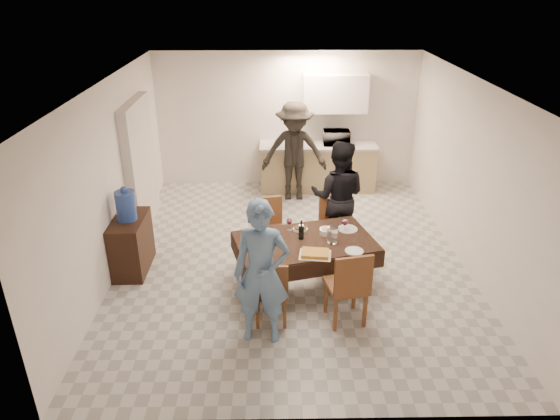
{
  "coord_description": "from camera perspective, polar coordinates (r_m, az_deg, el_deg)",
  "views": [
    {
      "loc": [
        -0.28,
        -6.46,
        3.85
      ],
      "look_at": [
        -0.18,
        -0.3,
        0.94
      ],
      "focal_mm": 32.0,
      "sensor_mm": 36.0,
      "label": 1
    }
  ],
  "objects": [
    {
      "name": "wall_left",
      "position": [
        7.29,
        -18.64,
        3.46
      ],
      "size": [
        0.02,
        6.0,
        2.6
      ],
      "primitive_type": "cube",
      "color": "white",
      "rests_on": "floor"
    },
    {
      "name": "wall_right",
      "position": [
        7.48,
        21.0,
        3.64
      ],
      "size": [
        0.02,
        6.0,
        2.6
      ],
      "primitive_type": "cube",
      "color": "white",
      "rests_on": "floor"
    },
    {
      "name": "chair_far_left",
      "position": [
        7.19,
        -1.04,
        -1.94
      ],
      "size": [
        0.49,
        0.49,
        0.49
      ],
      "rotation": [
        0.0,
        0.0,
        3.34
      ],
      "color": "brown",
      "rests_on": "floor"
    },
    {
      "name": "plate_near_left",
      "position": [
        6.28,
        -2.43,
        -4.8
      ],
      "size": [
        0.24,
        0.24,
        0.01
      ],
      "primitive_type": "cylinder",
      "color": "silver",
      "rests_on": "dining_table"
    },
    {
      "name": "salad_bowl",
      "position": [
        6.72,
        5.36,
        -2.45
      ],
      "size": [
        0.19,
        0.19,
        0.07
      ],
      "primitive_type": "cylinder",
      "color": "silver",
      "rests_on": "dining_table"
    },
    {
      "name": "wine_glass_a",
      "position": [
        6.28,
        -1.98,
        -3.94
      ],
      "size": [
        0.08,
        0.08,
        0.17
      ],
      "primitive_type": null,
      "color": "white",
      "rests_on": "dining_table"
    },
    {
      "name": "wall_front",
      "position": [
        4.3,
        3.02,
        -11.05
      ],
      "size": [
        5.0,
        0.02,
        2.6
      ],
      "primitive_type": "cube",
      "color": "white",
      "rests_on": "floor"
    },
    {
      "name": "chair_near_left",
      "position": [
        5.91,
        -1.05,
        -8.77
      ],
      "size": [
        0.4,
        0.4,
        0.48
      ],
      "rotation": [
        0.0,
        0.0,
        0.0
      ],
      "color": "brown",
      "rests_on": "floor"
    },
    {
      "name": "stub_partition",
      "position": [
        8.43,
        -15.65,
        4.95
      ],
      "size": [
        0.15,
        1.4,
        2.1
      ],
      "primitive_type": "cube",
      "color": "beige",
      "rests_on": "floor"
    },
    {
      "name": "console",
      "position": [
        7.37,
        -16.6,
        -3.78
      ],
      "size": [
        0.43,
        0.86,
        0.79
      ],
      "primitive_type": "cube",
      "color": "black",
      "rests_on": "floor"
    },
    {
      "name": "kitchen_worktop",
      "position": [
        9.65,
        4.38,
        7.34
      ],
      "size": [
        2.24,
        0.64,
        0.05
      ],
      "primitive_type": "cube",
      "color": "#A9A8A4",
      "rests_on": "kitchen_base_cabinet"
    },
    {
      "name": "chair_near_right",
      "position": [
        5.92,
        7.77,
        -8.07
      ],
      "size": [
        0.54,
        0.54,
        0.54
      ],
      "rotation": [
        0.0,
        0.0,
        0.2
      ],
      "color": "brown",
      "rests_on": "floor"
    },
    {
      "name": "wall_back",
      "position": [
        9.8,
        0.75,
        10.23
      ],
      "size": [
        5.0,
        0.02,
        2.6
      ],
      "primitive_type": "cube",
      "color": "white",
      "rests_on": "floor"
    },
    {
      "name": "water_jug",
      "position": [
        7.11,
        -17.19,
        0.47
      ],
      "size": [
        0.27,
        0.27,
        0.41
      ],
      "primitive_type": "cylinder",
      "color": "#3153AD",
      "rests_on": "console"
    },
    {
      "name": "upper_cabinet",
      "position": [
        9.56,
        6.34,
        13.1
      ],
      "size": [
        1.2,
        0.34,
        0.7
      ],
      "primitive_type": "cube",
      "color": "white",
      "rests_on": "wall_back"
    },
    {
      "name": "floor",
      "position": [
        7.52,
        1.33,
        -5.48
      ],
      "size": [
        5.0,
        6.0,
        0.02
      ],
      "primitive_type": "cube",
      "color": "beige",
      "rests_on": "ground"
    },
    {
      "name": "dining_table",
      "position": [
        6.57,
        2.88,
        -3.74
      ],
      "size": [
        1.99,
        1.46,
        0.69
      ],
      "rotation": [
        0.0,
        0.0,
        0.26
      ],
      "color": "black",
      "rests_on": "floor"
    },
    {
      "name": "chair_far_right",
      "position": [
        7.25,
        6.09,
        -1.98
      ],
      "size": [
        0.43,
        0.43,
        0.48
      ],
      "rotation": [
        0.0,
        0.0,
        3.08
      ],
      "color": "brown",
      "rests_on": "floor"
    },
    {
      "name": "person_near",
      "position": [
        5.55,
        -2.12,
        -7.24
      ],
      "size": [
        0.66,
        0.46,
        1.73
      ],
      "primitive_type": "imported",
      "rotation": [
        0.0,
        0.0,
        -0.08
      ],
      "color": "#5B7FA6",
      "rests_on": "floor"
    },
    {
      "name": "water_pitcher",
      "position": [
        6.49,
        6.02,
        -2.85
      ],
      "size": [
        0.14,
        0.14,
        0.21
      ],
      "primitive_type": "cylinder",
      "color": "white",
      "rests_on": "dining_table"
    },
    {
      "name": "plate_near_right",
      "position": [
        6.36,
        8.48,
        -4.67
      ],
      "size": [
        0.23,
        0.23,
        0.01
      ],
      "primitive_type": "cylinder",
      "color": "silver",
      "rests_on": "dining_table"
    },
    {
      "name": "plate_far_right",
      "position": [
        6.88,
        7.73,
        -2.17
      ],
      "size": [
        0.27,
        0.27,
        0.02
      ],
      "primitive_type": "cylinder",
      "color": "silver",
      "rests_on": "dining_table"
    },
    {
      "name": "wine_glass_c",
      "position": [
        6.77,
        1.06,
        -1.63
      ],
      "size": [
        0.08,
        0.08,
        0.18
      ],
      "primitive_type": null,
      "color": "white",
      "rests_on": "dining_table"
    },
    {
      "name": "person_kitchen",
      "position": [
        9.18,
        1.64,
        6.69
      ],
      "size": [
        1.19,
        0.68,
        1.84
      ],
      "primitive_type": "imported",
      "color": "black",
      "rests_on": "floor"
    },
    {
      "name": "wine_bottle",
      "position": [
        6.53,
        2.45,
        -2.21
      ],
      "size": [
        0.07,
        0.07,
        0.28
      ],
      "primitive_type": null,
      "color": "black",
      "rests_on": "dining_table"
    },
    {
      "name": "microwave",
      "position": [
        9.63,
        6.46,
        8.24
      ],
      "size": [
        0.5,
        0.34,
        0.28
      ],
      "primitive_type": "imported",
      "rotation": [
        0.0,
        0.0,
        3.14
      ],
      "color": "white",
      "rests_on": "kitchen_worktop"
    },
    {
      "name": "wine_glass_b",
      "position": [
        6.79,
        7.42,
        -1.73
      ],
      "size": [
        0.08,
        0.08,
        0.19
      ],
      "primitive_type": null,
      "color": "white",
      "rests_on": "dining_table"
    },
    {
      "name": "savoury_tart",
      "position": [
        6.22,
        4.03,
        -4.97
      ],
      "size": [
        0.43,
        0.34,
        0.05
      ],
      "primitive_type": "cube",
      "rotation": [
        0.0,
        0.0,
        -0.14
      ],
      "color": "gold",
      "rests_on": "dining_table"
    },
    {
      "name": "ceiling",
      "position": [
        6.58,
        1.57,
        14.36
      ],
      "size": [
        5.0,
        6.0,
        0.02
      ],
      "primitive_type": "cube",
      "color": "white",
      "rests_on": "wall_back"
    },
    {
      "name": "mushroom_dish",
      "position": [
        6.79,
        2.32,
        -2.24
      ],
      "size": [
        0.19,
        0.19,
        0.03
      ],
      "primitive_type": "cylinder",
      "color": "silver",
      "rests_on": "dining_table"
    },
    {
      "name": "plate_far_left",
      "position": [
        6.8,
        -2.32,
        -2.27
      ],
      "size": [
        0.24,
        0.24,
        0.01
      ],
      "primitive_type": "cylinder",
      "color": "silver",
      "rests_on": "dining_table"
    },
    {
      "name": "person_far",
      "position": [
        7.47,
        6.63,
        1.54
      ],
      "size": [
        0.96,
        0.82,
        1.72
      ],
      "primitive_type": "imported",
      "rotation": [
        0.0,
        0.0,
        2.92
      ],
      "color": "black",
      "rests_on": "floor"
    },
    {
      "name": "kitchen_base_cabinet",
      "position": [
        9.79,
        4.3,
        4.81
      ],
      "size": [
        2.2,
        0.6,
        0.86
      ],
      "primitive_type": "cube",
      "color": "tan",
      "rests_on": "floor"
    }
  ]
}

